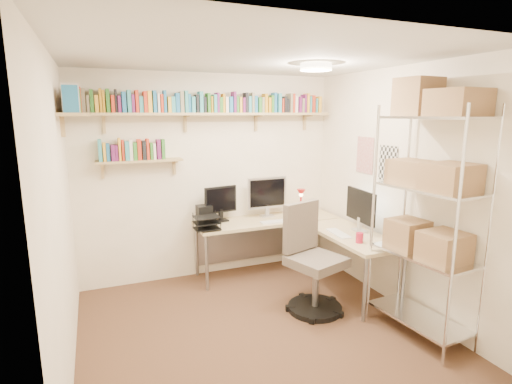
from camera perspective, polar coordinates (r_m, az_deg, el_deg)
ground at (r=4.06m, az=0.01°, el=-18.79°), size 3.20×3.20×0.00m
room_shell at (r=3.55m, az=0.07°, el=3.40°), size 3.24×3.04×2.52m
wall_shelves at (r=4.64m, az=-11.24°, el=10.96°), size 3.12×1.09×0.80m
corner_desk at (r=4.88m, az=3.24°, el=-4.63°), size 1.89×1.84×1.23m
office_chair at (r=4.25m, az=7.92°, el=-10.42°), size 0.62×0.63×1.12m
wire_rack at (r=3.77m, az=23.69°, el=1.63°), size 0.52×0.95×2.34m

